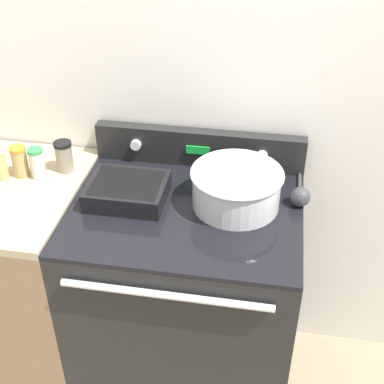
{
  "coord_description": "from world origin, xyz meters",
  "views": [
    {
      "loc": [
        0.27,
        -1.13,
        2.01
      ],
      "look_at": [
        0.02,
        0.34,
        0.98
      ],
      "focal_mm": 50.0,
      "sensor_mm": 36.0,
      "label": 1
    }
  ],
  "objects": [
    {
      "name": "kitchen_wall",
      "position": [
        0.0,
        0.68,
        1.25
      ],
      "size": [
        8.0,
        0.05,
        2.5
      ],
      "color": "silver",
      "rests_on": "ground_plane"
    },
    {
      "name": "stove_range",
      "position": [
        0.0,
        0.32,
        0.46
      ],
      "size": [
        0.8,
        0.67,
        0.92
      ],
      "color": "black",
      "rests_on": "ground_plane"
    },
    {
      "name": "control_panel",
      "position": [
        0.0,
        0.62,
        0.99
      ],
      "size": [
        0.8,
        0.07,
        0.14
      ],
      "color": "black",
      "rests_on": "stove_range"
    },
    {
      "name": "side_counter",
      "position": [
        -0.72,
        0.32,
        0.47
      ],
      "size": [
        0.65,
        0.64,
        0.93
      ],
      "color": "#896B4C",
      "rests_on": "ground_plane"
    },
    {
      "name": "mixing_bowl",
      "position": [
        0.17,
        0.37,
        0.99
      ],
      "size": [
        0.32,
        0.32,
        0.13
      ],
      "color": "silver",
      "rests_on": "stove_range"
    },
    {
      "name": "casserole_dish",
      "position": [
        -0.21,
        0.34,
        0.96
      ],
      "size": [
        0.27,
        0.22,
        0.07
      ],
      "color": "black",
      "rests_on": "stove_range"
    },
    {
      "name": "ladle",
      "position": [
        0.39,
        0.43,
        0.95
      ],
      "size": [
        0.07,
        0.31,
        0.07
      ],
      "color": "#333338",
      "rests_on": "stove_range"
    },
    {
      "name": "spice_jar_black_cap",
      "position": [
        -0.49,
        0.47,
        0.99
      ],
      "size": [
        0.07,
        0.07,
        0.12
      ],
      "color": "gray",
      "rests_on": "side_counter"
    },
    {
      "name": "spice_jar_green_cap",
      "position": [
        -0.57,
        0.41,
        0.99
      ],
      "size": [
        0.06,
        0.06,
        0.12
      ],
      "color": "beige",
      "rests_on": "side_counter"
    },
    {
      "name": "spice_jar_orange_cap",
      "position": [
        -0.63,
        0.41,
        0.99
      ],
      "size": [
        0.06,
        0.06,
        0.12
      ],
      "color": "tan",
      "rests_on": "side_counter"
    },
    {
      "name": "spice_jar_white_cap",
      "position": [
        -0.69,
        0.38,
        0.99
      ],
      "size": [
        0.05,
        0.05,
        0.12
      ],
      "color": "tan",
      "rests_on": "side_counter"
    }
  ]
}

